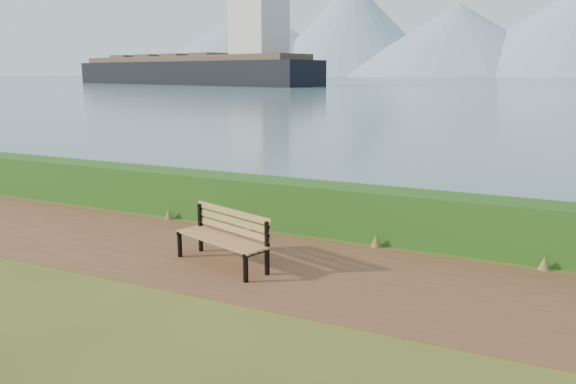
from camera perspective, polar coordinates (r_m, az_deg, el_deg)
The scene contains 7 objects.
ground at distance 9.56m, azimuth -4.03°, elevation -7.74°, with size 140.00×140.00×0.00m, color #435016.
path at distance 9.81m, azimuth -3.17°, elevation -7.18°, with size 40.00×3.40×0.01m, color brown.
hedge at distance 11.65m, azimuth 2.20°, elevation -1.50°, with size 32.00×0.85×1.00m, color #1F4F16.
water at distance 267.87m, azimuth 24.85°, elevation 10.35°, with size 700.00×510.00×0.00m, color #466371.
mountains at distance 414.81m, azimuth 24.26°, elevation 14.49°, with size 585.00×190.00×70.00m.
bench at distance 9.61m, azimuth -6.38°, elevation -4.25°, with size 1.96×1.13×0.95m.
cargo_ship at distance 144.78m, azimuth -9.54°, elevation 12.10°, with size 78.98×32.06×23.81m.
Camera 1 is at (4.44, -7.82, 3.25)m, focal length 35.00 mm.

